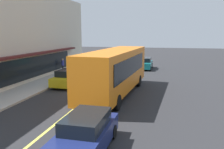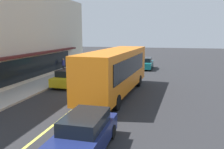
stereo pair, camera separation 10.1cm
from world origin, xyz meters
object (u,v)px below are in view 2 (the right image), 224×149
object	(u,v)px
bus	(116,70)
car_teal	(145,63)
car_yellow	(69,78)
car_navy	(84,134)
pedestrian_waiting	(63,64)

from	to	relation	value
bus	car_teal	xyz separation A→B (m)	(13.93, -0.94, -1.24)
car_yellow	bus	bearing A→B (deg)	-113.76
car_navy	pedestrian_waiting	bearing A→B (deg)	27.69
bus	car_yellow	distance (m)	5.46
car_yellow	pedestrian_waiting	world-z (taller)	pedestrian_waiting
car_navy	car_teal	xyz separation A→B (m)	(22.88, -0.26, 0.00)
car_teal	bus	bearing A→B (deg)	176.14
bus	car_teal	world-z (taller)	bus
bus	pedestrian_waiting	xyz separation A→B (m)	(8.33, 8.39, -0.88)
car_yellow	pedestrian_waiting	distance (m)	7.14
pedestrian_waiting	car_yellow	bearing A→B (deg)	-150.34
car_teal	pedestrian_waiting	world-z (taller)	pedestrian_waiting
car_yellow	car_teal	xyz separation A→B (m)	(11.79, -5.80, 0.00)
car_navy	car_teal	size ratio (longest dim) A/B	1.00
bus	car_teal	distance (m)	14.02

